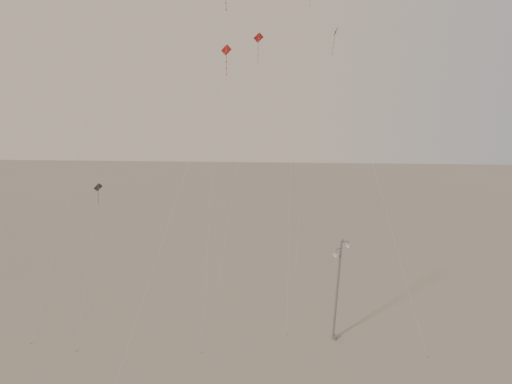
{
  "coord_description": "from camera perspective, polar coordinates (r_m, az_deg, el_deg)",
  "views": [
    {
      "loc": [
        1.08,
        -21.44,
        19.53
      ],
      "look_at": [
        -0.26,
        5.0,
        12.36
      ],
      "focal_mm": 28.0,
      "sensor_mm": 36.0,
      "label": 1
    }
  ],
  "objects": [
    {
      "name": "kite_6",
      "position": [
        31.52,
        -22.22,
        -4.3
      ],
      "size": [
        2.36,
        2.3,
        12.66
      ],
      "rotation": [
        0.0,
        0.0,
        0.99
      ],
      "color": "#312C28",
      "rests_on": "ground"
    },
    {
      "name": "kite_0",
      "position": [
        39.4,
        -20.32,
        19.72
      ],
      "size": [
        5.81,
        13.75,
        30.6
      ],
      "rotation": [
        0.0,
        0.0,
        0.31
      ],
      "color": "maroon",
      "rests_on": "ground"
    },
    {
      "name": "kite_4",
      "position": [
        33.18,
        14.15,
        11.62
      ],
      "size": [
        6.99,
        9.23,
        23.96
      ],
      "rotation": [
        0.0,
        0.0,
        1.78
      ],
      "color": "#312C28",
      "rests_on": "ground"
    },
    {
      "name": "street_lamp",
      "position": [
        31.94,
        11.62,
        -13.22
      ],
      "size": [
        1.48,
        1.06,
        8.48
      ],
      "color": "gray",
      "rests_on": "ground"
    },
    {
      "name": "kite_3",
      "position": [
        25.58,
        -8.35,
        7.63
      ],
      "size": [
        6.71,
        12.21,
        22.08
      ],
      "rotation": [
        0.0,
        0.0,
        0.17
      ],
      "color": "maroon",
      "rests_on": "ground"
    },
    {
      "name": "kite_5",
      "position": [
        41.49,
        7.04,
        17.75
      ],
      "size": [
        0.88,
        3.33,
        29.04
      ],
      "rotation": [
        0.0,
        0.0,
        -1.3
      ],
      "color": "#9D4A1A",
      "rests_on": "ground"
    },
    {
      "name": "kite_1",
      "position": [
        28.95,
        -5.46,
        14.42
      ],
      "size": [
        2.08,
        4.48,
        26.4
      ],
      "rotation": [
        0.0,
        0.0,
        -0.41
      ],
      "color": "#312C28",
      "rests_on": "ground"
    },
    {
      "name": "kite_7",
      "position": [
        38.92,
        -0.77,
        14.92
      ],
      "size": [
        4.36,
        6.17,
        24.21
      ],
      "rotation": [
        0.0,
        0.0,
        0.38
      ],
      "color": "maroon",
      "rests_on": "ground"
    }
  ]
}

